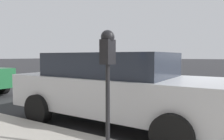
{
  "coord_description": "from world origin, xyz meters",
  "views": [
    {
      "loc": [
        -5.1,
        -1.0,
        1.44
      ],
      "look_at": [
        -2.39,
        0.65,
        1.24
      ],
      "focal_mm": 35.0,
      "sensor_mm": 36.0,
      "label": 1
    }
  ],
  "objects": [
    {
      "name": "car_silver",
      "position": [
        -1.14,
        1.31,
        0.8
      ],
      "size": [
        2.06,
        4.62,
        1.51
      ],
      "rotation": [
        0.0,
        0.0,
        3.13
      ],
      "color": "#B7BABF",
      "rests_on": "ground_plane"
    },
    {
      "name": "ground_plane",
      "position": [
        0.0,
        0.0,
        0.0
      ],
      "size": [
        220.0,
        220.0,
        0.0
      ],
      "primitive_type": "plane",
      "color": "#2B2B2D"
    },
    {
      "name": "parking_meter",
      "position": [
        -2.58,
        0.6,
        1.41
      ],
      "size": [
        0.21,
        0.19,
        1.67
      ],
      "color": "black",
      "rests_on": "sidewalk"
    }
  ]
}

